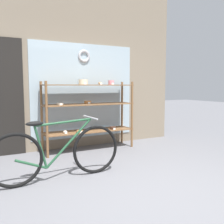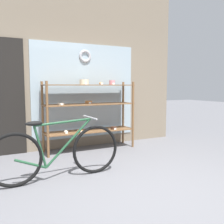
{
  "view_description": "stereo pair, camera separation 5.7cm",
  "coord_description": "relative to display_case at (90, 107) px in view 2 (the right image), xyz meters",
  "views": [
    {
      "loc": [
        -1.67,
        -2.25,
        1.25
      ],
      "look_at": [
        0.08,
        1.1,
        0.86
      ],
      "focal_mm": 40.0,
      "sensor_mm": 36.0,
      "label": 1
    },
    {
      "loc": [
        -1.62,
        -2.28,
        1.25
      ],
      "look_at": [
        0.08,
        1.1,
        0.86
      ],
      "focal_mm": 40.0,
      "sensor_mm": 36.0,
      "label": 2
    }
  ],
  "objects": [
    {
      "name": "display_case",
      "position": [
        0.0,
        0.0,
        0.0
      ],
      "size": [
        1.77,
        0.45,
        1.38
      ],
      "color": "brown",
      "rests_on": "ground_plane"
    },
    {
      "name": "bicycle",
      "position": [
        -0.98,
        -1.3,
        -0.47
      ],
      "size": [
        1.79,
        0.46,
        0.82
      ],
      "rotation": [
        0.0,
        0.0,
        0.03
      ],
      "color": "black",
      "rests_on": "ground_plane"
    },
    {
      "name": "storefront_facade",
      "position": [
        -0.21,
        0.36,
        0.86
      ],
      "size": [
        4.64,
        0.13,
        3.5
      ],
      "color": "gray",
      "rests_on": "ground_plane"
    },
    {
      "name": "ground_plane",
      "position": [
        -0.17,
        -2.24,
        -0.84
      ],
      "size": [
        30.0,
        30.0,
        0.0
      ],
      "primitive_type": "plane",
      "color": "slate"
    }
  ]
}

